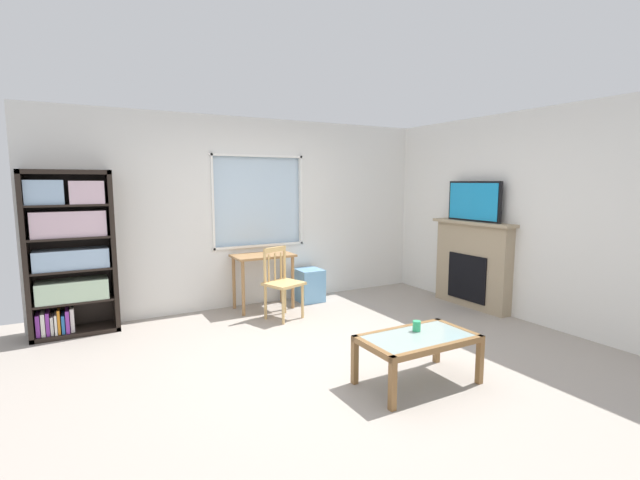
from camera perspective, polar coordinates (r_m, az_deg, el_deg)
name	(u,v)px	position (r m, az deg, el deg)	size (l,w,h in m)	color
ground	(328,356)	(4.61, 1.00, -14.59)	(6.42, 5.41, 0.02)	#9E9389
wall_back_with_window	(248,214)	(6.29, -9.19, 3.33)	(5.42, 0.15, 2.59)	silver
wall_right	(517,216)	(6.16, 23.95, 2.84)	(0.12, 4.61, 2.59)	silver
bookshelf	(70,249)	(5.71, -29.40, -1.03)	(0.90, 0.38, 1.85)	black
desk_under_window	(263,264)	(6.07, -7.31, -3.13)	(0.81, 0.48, 0.75)	#A37547
wooden_chair	(282,282)	(5.65, -4.91, -5.40)	(0.53, 0.52, 0.90)	tan
plastic_drawer_unit	(309,285)	(6.49, -1.44, -5.77)	(0.35, 0.40, 0.47)	#72ADDB
fireplace	(472,264)	(6.48, 18.90, -2.93)	(0.26, 1.28, 1.19)	tan
tv	(474,201)	(6.37, 19.12, 4.71)	(0.06, 0.87, 0.54)	black
coffee_table	(418,343)	(3.97, 12.42, -12.74)	(0.99, 0.57, 0.42)	#8C9E99
sippy_cup	(417,326)	(4.05, 12.27, -10.71)	(0.07, 0.07, 0.09)	#33B770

